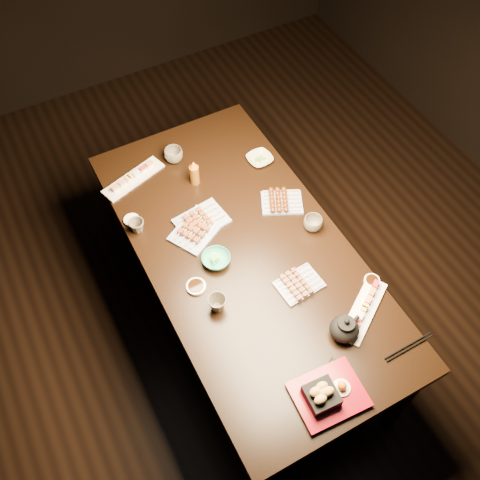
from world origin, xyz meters
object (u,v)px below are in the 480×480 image
object	(u,v)px
edamame_bowl_green	(216,260)
condiment_bottle	(194,172)
sushi_platter_near	(364,309)
dining_table	(245,290)
sushi_platter_far	(133,177)
teapot	(345,327)
yakitori_plate_right	(299,282)
edamame_bowl_cream	(260,159)
yakitori_plate_center	(196,227)
teacup_mid_right	(313,223)
teacup_far_right	(174,155)
tempura_tray	(330,391)
yakitori_plate_left	(201,218)
teacup_near_left	(217,304)
teacup_far_left	(137,226)

from	to	relation	value
edamame_bowl_green	condiment_bottle	bearing A→B (deg)	75.70
sushi_platter_near	condiment_bottle	world-z (taller)	condiment_bottle
dining_table	sushi_platter_far	bearing A→B (deg)	110.45
dining_table	teapot	xyz separation A→B (m)	(0.16, -0.56, 0.44)
yakitori_plate_right	edamame_bowl_cream	bearing A→B (deg)	69.25
edamame_bowl_cream	yakitori_plate_center	bearing A→B (deg)	-152.42
yakitori_plate_right	teacup_mid_right	bearing A→B (deg)	42.66
dining_table	edamame_bowl_cream	bearing A→B (deg)	49.95
sushi_platter_near	teacup_far_right	bearing A→B (deg)	73.94
yakitori_plate_center	edamame_bowl_green	xyz separation A→B (m)	(0.00, -0.20, -0.01)
sushi_platter_near	teacup_mid_right	xyz separation A→B (m)	(0.05, 0.48, 0.01)
yakitori_plate_center	teacup_far_right	bearing A→B (deg)	49.71
edamame_bowl_cream	tempura_tray	bearing A→B (deg)	-107.19
sushi_platter_near	yakitori_plate_center	bearing A→B (deg)	89.28
sushi_platter_far	yakitori_plate_left	distance (m)	0.45
teacup_near_left	teapot	xyz separation A→B (m)	(0.41, -0.36, 0.02)
teacup_far_left	condiment_bottle	size ratio (longest dim) A/B	0.49
dining_table	yakitori_plate_center	bearing A→B (deg)	122.43
dining_table	teacup_mid_right	size ratio (longest dim) A/B	20.04
yakitori_plate_center	teacup_far_left	world-z (taller)	teacup_far_left
sushi_platter_far	edamame_bowl_cream	size ratio (longest dim) A/B	2.68
edamame_bowl_green	condiment_bottle	distance (m)	0.50
edamame_bowl_cream	teapot	world-z (taller)	teapot
yakitori_plate_left	condiment_bottle	xyz separation A→B (m)	(0.08, 0.24, 0.04)
teacup_far_left	tempura_tray	bearing A→B (deg)	-72.05
edamame_bowl_cream	condiment_bottle	xyz separation A→B (m)	(-0.36, 0.03, 0.06)
sushi_platter_far	sushi_platter_near	bearing A→B (deg)	99.10
edamame_bowl_cream	condiment_bottle	size ratio (longest dim) A/B	0.86
sushi_platter_far	teacup_near_left	size ratio (longest dim) A/B	4.15
yakitori_plate_right	condiment_bottle	xyz separation A→B (m)	(-0.15, 0.76, 0.05)
edamame_bowl_green	sushi_platter_far	bearing A→B (deg)	102.87
dining_table	sushi_platter_far	xyz separation A→B (m)	(-0.29, 0.65, 0.40)
teacup_far_right	yakitori_plate_right	bearing A→B (deg)	-79.43
teacup_far_right	teacup_far_left	bearing A→B (deg)	-135.41
yakitori_plate_right	teacup_far_left	distance (m)	0.80
sushi_platter_far	teacup_far_right	size ratio (longest dim) A/B	3.55
edamame_bowl_green	edamame_bowl_cream	distance (m)	0.66
teacup_mid_right	condiment_bottle	distance (m)	0.64
teapot	teacup_mid_right	bearing A→B (deg)	60.66
tempura_tray	sushi_platter_far	bearing A→B (deg)	103.82
edamame_bowl_cream	teacup_mid_right	size ratio (longest dim) A/B	1.42
sushi_platter_near	yakitori_plate_center	world-z (taller)	yakitori_plate_center
dining_table	teacup_far_left	distance (m)	0.66
yakitori_plate_center	yakitori_plate_right	distance (m)	0.55
sushi_platter_near	condiment_bottle	distance (m)	1.05
edamame_bowl_green	teacup_mid_right	world-z (taller)	teacup_mid_right
sushi_platter_far	teacup_far_left	xyz separation A→B (m)	(-0.10, -0.31, 0.01)
sushi_platter_far	teapot	bearing A→B (deg)	92.68
teacup_near_left	teacup_far_right	xyz separation A→B (m)	(0.19, 0.88, -0.00)
condiment_bottle	yakitori_plate_center	bearing A→B (deg)	-114.08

